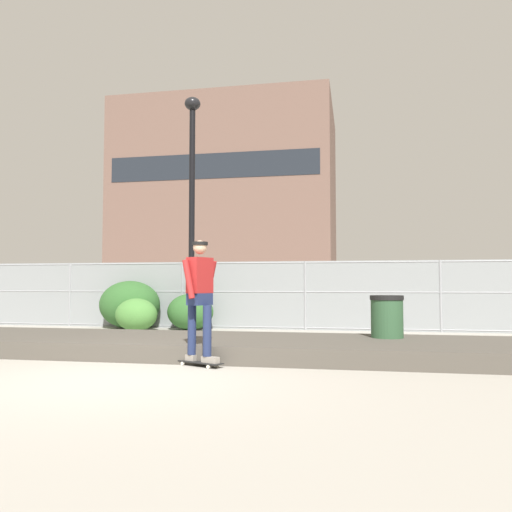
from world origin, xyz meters
The scene contains 13 objects.
ground_plane centered at (0.00, 0.00, 0.00)m, with size 120.00×120.00×0.00m, color #9E998E.
gravel_berm centered at (0.00, 2.50, 0.14)m, with size 17.17×2.51×0.29m, color #4C473F.
skateboard centered at (0.72, 1.19, 0.06)m, with size 0.81×0.52×0.07m.
skater centered at (0.72, 1.19, 1.11)m, with size 0.69×0.62×1.82m.
chain_fence centered at (0.00, 7.47, 0.93)m, with size 17.40×0.06×1.85m.
street_lamp centered at (-1.33, 7.07, 4.02)m, with size 0.44×0.44×6.42m.
parked_car_near centered at (-2.29, 10.70, 0.84)m, with size 4.43×2.00×1.66m.
parked_car_mid centered at (4.55, 10.94, 0.84)m, with size 4.41×1.97×1.66m.
library_building centered at (-10.52, 49.24, 10.32)m, with size 22.96×15.99×20.64m.
shrub_left centered at (-3.11, 7.04, 0.66)m, with size 1.71×1.40×1.32m.
shrub_center centered at (-2.57, 6.28, 0.43)m, with size 1.11×0.91×0.86m.
shrub_right centered at (-1.29, 6.87, 0.48)m, with size 1.25×1.03×0.97m.
trash_bin centered at (3.59, 3.08, 0.52)m, with size 0.59×0.59×1.03m.
Camera 1 is at (3.01, -6.21, 1.23)m, focal length 35.65 mm.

